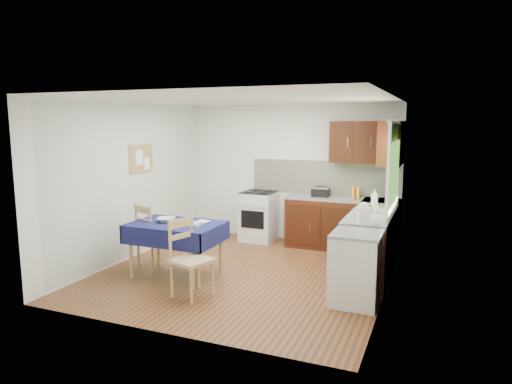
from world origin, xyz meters
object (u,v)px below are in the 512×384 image
at_px(dish_rack, 375,210).
at_px(chair_far, 152,234).
at_px(chair_near, 189,256).
at_px(sandwich_press, 321,192).
at_px(kettle, 363,214).
at_px(dining_table, 176,230).
at_px(toaster, 321,192).

bearing_deg(dish_rack, chair_far, -178.29).
bearing_deg(chair_near, dish_rack, -29.27).
bearing_deg(chair_far, chair_near, 165.50).
bearing_deg(dish_rack, sandwich_press, 117.70).
distance_m(chair_far, kettle, 3.10).
bearing_deg(chair_far, dining_table, -174.21).
bearing_deg(toaster, dish_rack, -28.80).
distance_m(dining_table, kettle, 2.60).
distance_m(chair_near, sandwich_press, 3.08).
xyz_separation_m(dining_table, chair_near, (0.56, -0.61, -0.14)).
height_order(toaster, dish_rack, dish_rack).
relative_size(chair_far, chair_near, 1.00).
bearing_deg(chair_far, kettle, -154.99).
xyz_separation_m(chair_far, dish_rack, (3.08, 1.16, 0.39)).
height_order(chair_far, dish_rack, dish_rack).
bearing_deg(chair_near, toaster, -0.66).
bearing_deg(toaster, dining_table, -108.80).
xyz_separation_m(chair_near, toaster, (0.95, 2.90, 0.45)).
bearing_deg(dining_table, chair_far, 168.85).
bearing_deg(dining_table, sandwich_press, 59.67).
bearing_deg(dining_table, dish_rack, 29.75).
bearing_deg(dish_rack, chair_near, -155.56).
bearing_deg(chair_near, chair_far, 72.76).
height_order(chair_near, kettle, kettle).
distance_m(dining_table, sandwich_press, 2.76).
relative_size(sandwich_press, dish_rack, 0.69).
relative_size(dining_table, chair_far, 1.27).
bearing_deg(kettle, sandwich_press, 118.53).
bearing_deg(kettle, toaster, 118.59).
relative_size(chair_far, toaster, 4.31).
xyz_separation_m(chair_near, kettle, (1.98, 1.00, 0.49)).
xyz_separation_m(dish_rack, kettle, (-0.03, -0.90, 0.10)).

